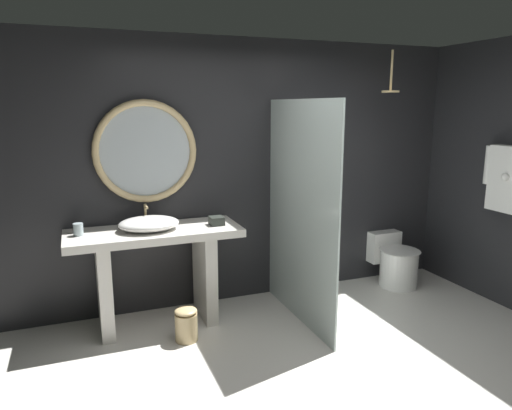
% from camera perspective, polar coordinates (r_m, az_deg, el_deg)
% --- Properties ---
extents(ground_plane, '(5.76, 5.76, 0.00)m').
position_cam_1_polar(ground_plane, '(3.58, 9.81, -21.44)').
color(ground_plane, silver).
extents(back_wall_panel, '(4.80, 0.10, 2.60)m').
position_cam_1_polar(back_wall_panel, '(4.76, -1.42, 3.95)').
color(back_wall_panel, '#232326').
rests_on(back_wall_panel, ground_plane).
extents(vanity_counter, '(1.52, 0.59, 0.89)m').
position_cam_1_polar(vanity_counter, '(4.34, -12.04, -6.72)').
color(vanity_counter, silver).
rests_on(vanity_counter, ground_plane).
extents(vessel_sink, '(0.52, 0.43, 0.20)m').
position_cam_1_polar(vessel_sink, '(4.23, -12.81, -2.19)').
color(vessel_sink, white).
rests_on(vessel_sink, vanity_counter).
extents(tumbler_cup, '(0.08, 0.08, 0.11)m').
position_cam_1_polar(tumbler_cup, '(4.23, -20.69, -2.79)').
color(tumbler_cup, silver).
rests_on(tumbler_cup, vanity_counter).
extents(tissue_box, '(0.13, 0.13, 0.08)m').
position_cam_1_polar(tissue_box, '(4.33, -4.78, -1.91)').
color(tissue_box, '#282D28').
rests_on(tissue_box, vanity_counter).
extents(round_wall_mirror, '(0.94, 0.06, 0.94)m').
position_cam_1_polar(round_wall_mirror, '(4.41, -13.17, 6.29)').
color(round_wall_mirror, '#D6B77F').
extents(shower_glass_panel, '(0.02, 1.36, 2.02)m').
position_cam_1_polar(shower_glass_panel, '(4.26, 5.37, -1.03)').
color(shower_glass_panel, silver).
rests_on(shower_glass_panel, ground_plane).
extents(rain_shower_head, '(0.18, 0.18, 0.41)m').
position_cam_1_polar(rain_shower_head, '(5.05, 15.97, 13.67)').
color(rain_shower_head, '#D6B77F').
extents(hanging_bathrobe, '(0.20, 0.60, 0.69)m').
position_cam_1_polar(hanging_bathrobe, '(5.02, 28.47, 3.02)').
color(hanging_bathrobe, '#D6B77F').
extents(toilet, '(0.43, 0.60, 0.55)m').
position_cam_1_polar(toilet, '(5.50, 16.47, -6.68)').
color(toilet, white).
rests_on(toilet, ground_plane).
extents(waste_bin, '(0.19, 0.19, 0.29)m').
position_cam_1_polar(waste_bin, '(4.16, -8.43, -14.03)').
color(waste_bin, '#D6B77F').
rests_on(waste_bin, ground_plane).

